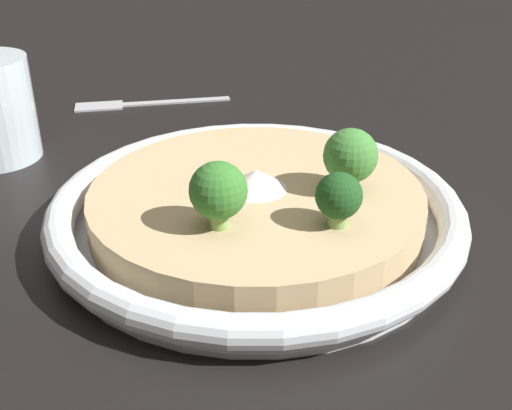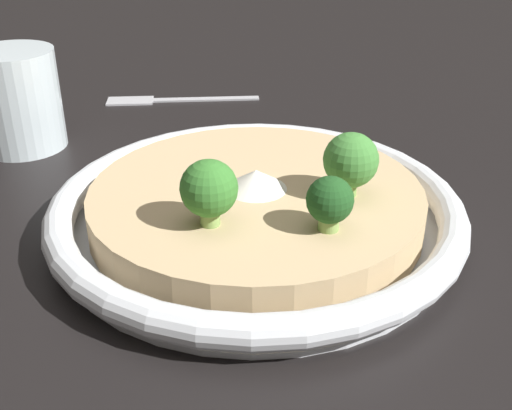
{
  "view_description": "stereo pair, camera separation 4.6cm",
  "coord_description": "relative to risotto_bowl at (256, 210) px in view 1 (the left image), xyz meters",
  "views": [
    {
      "loc": [
        -0.19,
        -0.36,
        0.24
      ],
      "look_at": [
        0.0,
        0.0,
        0.02
      ],
      "focal_mm": 45.0,
      "sensor_mm": 36.0,
      "label": 1
    },
    {
      "loc": [
        -0.15,
        -0.37,
        0.24
      ],
      "look_at": [
        0.0,
        0.0,
        0.02
      ],
      "focal_mm": 45.0,
      "sensor_mm": 36.0,
      "label": 2
    }
  ],
  "objects": [
    {
      "name": "cheese_sprinkle",
      "position": [
        0.0,
        0.0,
        0.02
      ],
      "size": [
        0.04,
        0.04,
        0.01
      ],
      "color": "white",
      "rests_on": "risotto_bowl"
    },
    {
      "name": "broccoli_front_right",
      "position": [
        0.06,
        -0.03,
        0.04
      ],
      "size": [
        0.04,
        0.04,
        0.05
      ],
      "color": "#759E4C",
      "rests_on": "risotto_bowl"
    },
    {
      "name": "risotto_bowl",
      "position": [
        0.0,
        0.0,
        0.0
      ],
      "size": [
        0.3,
        0.3,
        0.03
      ],
      "color": "silver",
      "rests_on": "ground_plane"
    },
    {
      "name": "ground_plane",
      "position": [
        0.0,
        0.0,
        -0.02
      ],
      "size": [
        6.0,
        6.0,
        0.0
      ],
      "primitive_type": "plane",
      "color": "black"
    },
    {
      "name": "broccoli_left",
      "position": [
        -0.05,
        -0.04,
        0.04
      ],
      "size": [
        0.04,
        0.04,
        0.04
      ],
      "color": "#84A856",
      "rests_on": "risotto_bowl"
    },
    {
      "name": "broccoli_front",
      "position": [
        0.02,
        -0.07,
        0.04
      ],
      "size": [
        0.03,
        0.03,
        0.04
      ],
      "color": "#84A856",
      "rests_on": "risotto_bowl"
    },
    {
      "name": "fork_utensil",
      "position": [
        0.01,
        0.3,
        -0.02
      ],
      "size": [
        0.17,
        0.07,
        0.0
      ],
      "rotation": [
        0.0,
        0.0,
        2.84
      ],
      "color": "#B7B7BC",
      "rests_on": "ground_plane"
    }
  ]
}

